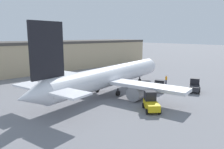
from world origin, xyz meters
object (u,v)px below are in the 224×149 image
at_px(ground_crew_worker, 166,79).
at_px(pushback_tug, 151,102).
at_px(belt_loader_truck, 159,86).
at_px(airplane, 109,77).
at_px(baggage_tug, 194,86).

height_order(ground_crew_worker, pushback_tug, pushback_tug).
relative_size(ground_crew_worker, belt_loader_truck, 0.59).
relative_size(airplane, baggage_tug, 9.67).
xyz_separation_m(belt_loader_truck, pushback_tug, (-9.16, -5.17, 0.18)).
xyz_separation_m(ground_crew_worker, baggage_tug, (-1.60, -6.95, 0.11)).
bearing_deg(airplane, ground_crew_worker, -22.29).
distance_m(baggage_tug, belt_loader_truck, 6.26).
relative_size(airplane, belt_loader_truck, 11.36).
bearing_deg(baggage_tug, airplane, 118.48).
bearing_deg(ground_crew_worker, belt_loader_truck, 114.19).
distance_m(airplane, belt_loader_truck, 9.42).
distance_m(airplane, pushback_tug, 10.45).
relative_size(airplane, pushback_tug, 9.34).
bearing_deg(baggage_tug, ground_crew_worker, 53.48).
relative_size(ground_crew_worker, pushback_tug, 0.48).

